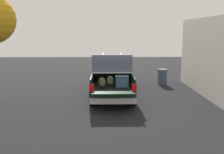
{
  "coord_description": "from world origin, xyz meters",
  "views": [
    {
      "loc": [
        -12.64,
        0.24,
        3.31
      ],
      "look_at": [
        -0.6,
        0.0,
        1.1
      ],
      "focal_mm": 40.04,
      "sensor_mm": 36.0,
      "label": 1
    }
  ],
  "objects": [
    {
      "name": "trash_can",
      "position": [
        2.69,
        -3.23,
        0.5
      ],
      "size": [
        0.6,
        0.6,
        0.98
      ],
      "color": "#3F4C66",
      "rests_on": "ground_plane"
    },
    {
      "name": "ground_plane",
      "position": [
        0.0,
        0.0,
        0.0
      ],
      "size": [
        40.0,
        40.0,
        0.0
      ],
      "primitive_type": "plane",
      "color": "black"
    },
    {
      "name": "building_facade",
      "position": [
        -0.54,
        -4.9,
        2.01
      ],
      "size": [
        8.65,
        0.36,
        4.01
      ],
      "primitive_type": "cube",
      "color": "silver",
      "rests_on": "ground_plane"
    },
    {
      "name": "pickup_truck",
      "position": [
        0.38,
        -0.0,
        0.98
      ],
      "size": [
        6.05,
        2.06,
        2.23
      ],
      "color": "black",
      "rests_on": "ground_plane"
    }
  ]
}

